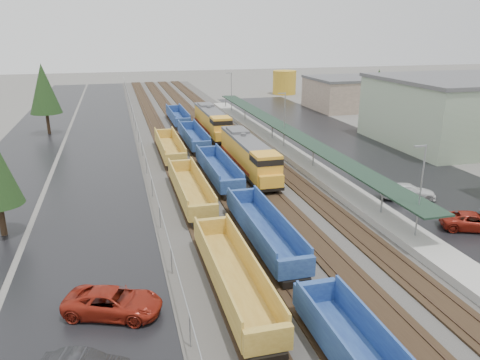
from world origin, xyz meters
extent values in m
cube|color=#302D2B|center=(0.00, 60.00, 0.04)|extent=(20.00, 160.00, 0.08)
cube|color=black|center=(-6.00, 60.00, 0.15)|extent=(2.60, 160.00, 0.15)
cube|color=#473326|center=(-6.72, 60.00, 0.27)|extent=(0.08, 160.00, 0.07)
cube|color=#473326|center=(-5.28, 60.00, 0.27)|extent=(0.08, 160.00, 0.07)
cube|color=black|center=(-2.00, 60.00, 0.15)|extent=(2.60, 160.00, 0.15)
cube|color=#473326|center=(-2.72, 60.00, 0.27)|extent=(0.08, 160.00, 0.07)
cube|color=#473326|center=(-1.28, 60.00, 0.27)|extent=(0.08, 160.00, 0.07)
cube|color=black|center=(2.00, 60.00, 0.15)|extent=(2.60, 160.00, 0.15)
cube|color=#473326|center=(1.28, 60.00, 0.27)|extent=(0.08, 160.00, 0.07)
cube|color=#473326|center=(2.72, 60.00, 0.27)|extent=(0.08, 160.00, 0.07)
cube|color=black|center=(6.00, 60.00, 0.15)|extent=(2.60, 160.00, 0.15)
cube|color=#473326|center=(5.28, 60.00, 0.27)|extent=(0.08, 160.00, 0.07)
cube|color=#473326|center=(6.72, 60.00, 0.27)|extent=(0.08, 160.00, 0.07)
cube|color=black|center=(-15.00, 60.00, 0.01)|extent=(10.00, 160.00, 0.02)
cube|color=black|center=(-25.00, 60.00, 0.01)|extent=(9.00, 160.00, 0.02)
cube|color=black|center=(19.00, 50.00, 0.01)|extent=(16.00, 100.00, 0.02)
cube|color=#9E9B93|center=(9.50, 50.00, 0.35)|extent=(3.00, 80.00, 0.70)
cylinder|color=gray|center=(9.50, 25.00, 1.90)|extent=(0.16, 0.16, 2.40)
cylinder|color=gray|center=(9.50, 40.00, 1.90)|extent=(0.16, 0.16, 2.40)
cylinder|color=gray|center=(9.50, 55.00, 1.90)|extent=(0.16, 0.16, 2.40)
cylinder|color=gray|center=(9.50, 70.00, 1.90)|extent=(0.16, 0.16, 2.40)
cylinder|color=gray|center=(9.50, 85.00, 1.90)|extent=(0.16, 0.16, 2.40)
cube|color=#192E21|center=(9.50, 50.00, 3.20)|extent=(2.60, 65.00, 0.15)
cylinder|color=gray|center=(9.50, 20.00, 4.00)|extent=(0.12, 0.12, 8.00)
cube|color=gray|center=(9.00, 20.00, 7.90)|extent=(1.00, 0.15, 0.12)
cylinder|color=gray|center=(9.50, 50.00, 4.00)|extent=(0.12, 0.12, 8.00)
cube|color=gray|center=(9.00, 50.00, 7.90)|extent=(1.00, 0.15, 0.12)
cylinder|color=gray|center=(9.50, 80.00, 4.00)|extent=(0.12, 0.12, 8.00)
cube|color=gray|center=(9.00, 80.00, 7.90)|extent=(1.00, 0.15, 0.12)
cylinder|color=gray|center=(-9.50, 12.00, 1.00)|extent=(0.08, 0.08, 2.00)
cylinder|color=gray|center=(-9.50, 20.00, 1.00)|extent=(0.08, 0.08, 2.00)
cylinder|color=gray|center=(-9.50, 28.00, 1.00)|extent=(0.08, 0.08, 2.00)
cylinder|color=gray|center=(-9.50, 36.00, 1.00)|extent=(0.08, 0.08, 2.00)
cylinder|color=gray|center=(-9.50, 44.00, 1.00)|extent=(0.08, 0.08, 2.00)
cylinder|color=gray|center=(-9.50, 52.00, 1.00)|extent=(0.08, 0.08, 2.00)
cylinder|color=gray|center=(-9.50, 60.00, 1.00)|extent=(0.08, 0.08, 2.00)
cylinder|color=gray|center=(-9.50, 68.00, 1.00)|extent=(0.08, 0.08, 2.00)
cylinder|color=gray|center=(-9.50, 76.00, 1.00)|extent=(0.08, 0.08, 2.00)
cylinder|color=gray|center=(-9.50, 84.00, 1.00)|extent=(0.08, 0.08, 2.00)
cylinder|color=gray|center=(-9.50, 92.00, 1.00)|extent=(0.08, 0.08, 2.00)
cylinder|color=gray|center=(-9.50, 100.00, 1.00)|extent=(0.08, 0.08, 2.00)
cylinder|color=gray|center=(-9.50, 108.00, 1.00)|extent=(0.08, 0.08, 2.00)
cylinder|color=gray|center=(-9.50, 116.00, 1.00)|extent=(0.08, 0.08, 2.00)
cylinder|color=gray|center=(-9.50, 124.00, 1.00)|extent=(0.08, 0.08, 2.00)
cylinder|color=gray|center=(-9.50, 132.00, 1.00)|extent=(0.08, 0.08, 2.00)
cube|color=gray|center=(-9.50, 60.00, 2.00)|extent=(0.05, 160.00, 0.05)
cube|color=gray|center=(36.00, 80.00, 3.00)|extent=(18.00, 14.00, 6.00)
cube|color=#59595B|center=(36.00, 80.00, 6.25)|extent=(18.36, 14.28, 0.50)
ellipsoid|color=#525F4A|center=(-30.00, 200.00, 0.00)|extent=(154.00, 110.00, 19.80)
ellipsoid|color=#525F4A|center=(40.00, 210.00, 0.00)|extent=(196.00, 140.00, 25.20)
ellipsoid|color=#525F4A|center=(110.00, 220.00, 0.00)|extent=(168.00, 120.00, 21.60)
cylinder|color=#332316|center=(-22.00, 30.00, 1.35)|extent=(0.50, 0.50, 2.70)
cylinder|color=#332316|center=(-23.00, 70.00, 1.65)|extent=(0.50, 0.50, 3.30)
cone|color=black|center=(-23.00, 70.00, 7.15)|extent=(4.84, 4.84, 7.70)
cylinder|color=#332316|center=(28.00, 58.00, 1.50)|extent=(0.50, 0.50, 3.00)
cone|color=black|center=(28.00, 58.00, 6.50)|extent=(4.40, 4.40, 7.00)
cube|color=black|center=(2.00, 41.82, 0.80)|extent=(2.70, 18.03, 0.36)
cube|color=orange|center=(2.00, 42.72, 2.33)|extent=(2.52, 14.42, 2.70)
cube|color=orange|center=(2.00, 34.79, 2.51)|extent=(2.70, 2.88, 3.07)
cube|color=black|center=(2.00, 34.79, 3.41)|extent=(2.75, 2.93, 0.63)
cube|color=orange|center=(2.00, 33.16, 1.61)|extent=(2.52, 0.90, 1.26)
cube|color=#59595B|center=(2.00, 42.72, 3.77)|extent=(2.57, 14.42, 0.32)
cube|color=maroon|center=(0.72, 42.72, 1.25)|extent=(0.04, 14.42, 0.32)
cube|color=maroon|center=(3.28, 42.72, 1.25)|extent=(0.04, 14.42, 0.32)
cube|color=black|center=(2.00, 41.82, 0.44)|extent=(1.98, 5.41, 0.54)
cube|color=black|center=(2.00, 35.51, 0.53)|extent=(2.16, 3.61, 0.45)
cube|color=black|center=(2.00, 48.13, 0.53)|extent=(2.16, 3.61, 0.45)
cylinder|color=#59595B|center=(2.00, 43.62, 4.04)|extent=(0.63, 0.63, 0.45)
cube|color=#59595B|center=(2.00, 46.33, 4.00)|extent=(2.16, 3.61, 0.45)
cube|color=black|center=(2.00, 62.82, 0.80)|extent=(2.70, 18.03, 0.36)
cube|color=orange|center=(2.00, 63.72, 2.33)|extent=(2.52, 14.42, 2.70)
cube|color=orange|center=(2.00, 55.79, 2.51)|extent=(2.70, 2.88, 3.07)
cube|color=black|center=(2.00, 55.79, 3.41)|extent=(2.75, 2.93, 0.63)
cube|color=orange|center=(2.00, 54.16, 1.61)|extent=(2.52, 0.90, 1.26)
cube|color=#59595B|center=(2.00, 63.72, 3.77)|extent=(2.57, 14.42, 0.32)
cube|color=maroon|center=(0.72, 63.72, 1.25)|extent=(0.04, 14.42, 0.32)
cube|color=maroon|center=(3.28, 63.72, 1.25)|extent=(0.04, 14.42, 0.32)
cube|color=black|center=(2.00, 62.82, 0.44)|extent=(1.98, 5.41, 0.54)
cube|color=black|center=(2.00, 56.51, 0.53)|extent=(2.16, 3.61, 0.45)
cube|color=black|center=(2.00, 69.13, 0.53)|extent=(2.16, 3.61, 0.45)
cylinder|color=#59595B|center=(2.00, 64.62, 4.04)|extent=(0.63, 0.63, 0.45)
cube|color=#59595B|center=(2.00, 67.33, 4.00)|extent=(2.16, 3.61, 0.45)
cube|color=#AA822F|center=(-6.00, 16.75, 0.84)|extent=(2.55, 13.77, 0.24)
cube|color=#AA822F|center=(-7.22, 16.75, 1.72)|extent=(0.15, 13.77, 1.76)
cube|color=#AA822F|center=(-4.78, 16.75, 1.72)|extent=(0.15, 13.77, 1.76)
cube|color=#AA822F|center=(-6.00, 9.66, 1.52)|extent=(2.55, 0.49, 1.37)
cube|color=#AA822F|center=(-6.00, 23.83, 1.52)|extent=(2.55, 0.49, 1.37)
cube|color=black|center=(-6.00, 10.35, 0.54)|extent=(1.96, 2.15, 0.49)
cube|color=black|center=(-6.00, 23.14, 0.54)|extent=(1.96, 2.15, 0.49)
cube|color=#AA822F|center=(-6.00, 33.95, 0.84)|extent=(2.55, 13.77, 0.24)
cube|color=#AA822F|center=(-7.22, 33.95, 1.72)|extent=(0.15, 13.77, 1.76)
cube|color=#AA822F|center=(-4.78, 33.95, 1.72)|extent=(0.15, 13.77, 1.76)
cube|color=#AA822F|center=(-6.00, 26.86, 1.52)|extent=(2.55, 0.49, 1.37)
cube|color=#AA822F|center=(-6.00, 41.03, 1.52)|extent=(2.55, 0.49, 1.37)
cube|color=black|center=(-6.00, 27.55, 0.54)|extent=(1.96, 2.15, 0.49)
cube|color=black|center=(-6.00, 40.35, 0.54)|extent=(1.96, 2.15, 0.49)
cube|color=#AA822F|center=(-6.00, 51.15, 0.84)|extent=(2.55, 13.77, 0.24)
cube|color=#AA822F|center=(-7.22, 51.15, 1.72)|extent=(0.15, 13.77, 1.76)
cube|color=#AA822F|center=(-4.78, 51.15, 1.72)|extent=(0.15, 13.77, 1.76)
cube|color=#AA822F|center=(-6.00, 44.07, 1.52)|extent=(2.55, 0.49, 1.37)
cube|color=#AA822F|center=(-6.00, 58.23, 1.52)|extent=(2.55, 0.49, 1.37)
cube|color=black|center=(-6.00, 44.75, 0.54)|extent=(1.96, 2.15, 0.49)
cube|color=black|center=(-6.00, 57.55, 0.54)|extent=(1.96, 2.15, 0.49)
cube|color=navy|center=(-2.00, 13.10, 1.52)|extent=(2.54, 0.49, 1.37)
cube|color=black|center=(-2.00, 12.41, 0.54)|extent=(1.95, 2.15, 0.49)
cube|color=navy|center=(-2.00, 22.95, 0.84)|extent=(2.54, 13.27, 0.24)
cube|color=navy|center=(-3.22, 22.95, 1.71)|extent=(0.15, 13.27, 1.76)
cube|color=navy|center=(-0.78, 22.95, 1.71)|extent=(0.15, 13.27, 1.76)
cube|color=navy|center=(-2.00, 16.12, 1.52)|extent=(2.54, 0.49, 1.37)
cube|color=navy|center=(-2.00, 29.78, 1.52)|extent=(2.54, 0.49, 1.37)
cube|color=black|center=(-2.00, 16.80, 0.54)|extent=(1.95, 2.15, 0.49)
cube|color=black|center=(-2.00, 29.10, 0.54)|extent=(1.95, 2.15, 0.49)
cube|color=navy|center=(-2.00, 39.63, 0.84)|extent=(2.54, 13.27, 0.24)
cube|color=navy|center=(-3.22, 39.63, 1.71)|extent=(0.15, 13.27, 1.76)
cube|color=navy|center=(-0.78, 39.63, 1.71)|extent=(0.15, 13.27, 1.76)
cube|color=navy|center=(-2.00, 32.81, 1.52)|extent=(2.54, 0.49, 1.37)
cube|color=navy|center=(-2.00, 46.46, 1.52)|extent=(2.54, 0.49, 1.37)
cube|color=black|center=(-2.00, 33.49, 0.54)|extent=(1.95, 2.15, 0.49)
cube|color=black|center=(-2.00, 45.78, 0.54)|extent=(1.95, 2.15, 0.49)
cube|color=navy|center=(-2.00, 56.32, 0.84)|extent=(2.54, 13.27, 0.24)
cube|color=navy|center=(-3.22, 56.32, 1.71)|extent=(0.15, 13.27, 1.76)
cube|color=navy|center=(-0.78, 56.32, 1.71)|extent=(0.15, 13.27, 1.76)
cube|color=navy|center=(-2.00, 49.49, 1.52)|extent=(2.54, 0.49, 1.37)
cube|color=navy|center=(-2.00, 63.15, 1.52)|extent=(2.54, 0.49, 1.37)
cube|color=black|center=(-2.00, 50.17, 0.54)|extent=(1.95, 2.15, 0.49)
cube|color=black|center=(-2.00, 62.46, 0.54)|extent=(1.95, 2.15, 0.49)
cube|color=navy|center=(-2.00, 73.00, 0.84)|extent=(2.54, 13.27, 0.24)
cube|color=navy|center=(-3.22, 73.00, 1.71)|extent=(0.15, 13.27, 1.76)
cube|color=navy|center=(-0.78, 73.00, 1.71)|extent=(0.15, 13.27, 1.76)
cube|color=navy|center=(-2.00, 66.17, 1.52)|extent=(2.54, 0.49, 1.37)
cube|color=navy|center=(-2.00, 79.83, 1.52)|extent=(2.54, 0.49, 1.37)
cube|color=black|center=(-2.00, 66.85, 0.54)|extent=(1.95, 2.15, 0.49)
cube|color=black|center=(-2.00, 79.15, 0.54)|extent=(1.95, 2.15, 0.49)
cylinder|color=gold|center=(29.50, 104.81, 2.93)|extent=(5.86, 5.86, 5.86)
imported|color=maroon|center=(-13.40, 16.18, 0.79)|extent=(4.52, 6.28, 1.59)
imported|color=maroon|center=(15.83, 21.08, 0.74)|extent=(4.38, 5.83, 1.47)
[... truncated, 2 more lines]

